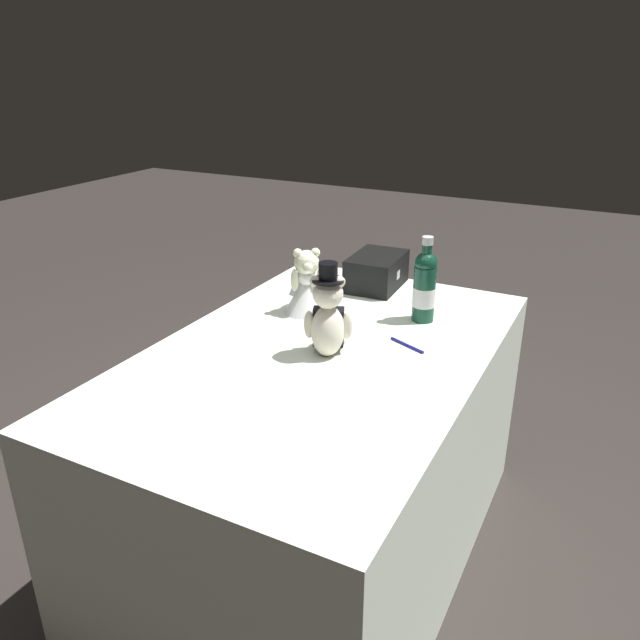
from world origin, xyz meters
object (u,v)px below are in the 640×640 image
champagne_bottle (425,286)px  signing_pen (406,345)px  teddy_bear_bride (306,283)px  gift_case_black (377,271)px  teddy_bear_groom (328,318)px

champagne_bottle → signing_pen: (-0.22, -0.02, -0.12)m
teddy_bear_bride → gift_case_black: 0.36m
teddy_bear_groom → gift_case_black: bearing=9.2°
signing_pen → champagne_bottle: bearing=5.7°
champagne_bottle → gift_case_black: 0.36m
teddy_bear_bride → gift_case_black: size_ratio=0.85×
teddy_bear_groom → champagne_bottle: (0.38, -0.17, 0.01)m
gift_case_black → signing_pen: bearing=-147.6°
teddy_bear_bride → champagne_bottle: (0.10, -0.39, 0.02)m
teddy_bear_groom → signing_pen: size_ratio=2.18×
teddy_bear_groom → gift_case_black: teddy_bear_groom is taller
signing_pen → gift_case_black: 0.54m
champagne_bottle → signing_pen: bearing=-174.3°
teddy_bear_bride → signing_pen: teddy_bear_bride is taller
champagne_bottle → gift_case_black: size_ratio=1.08×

